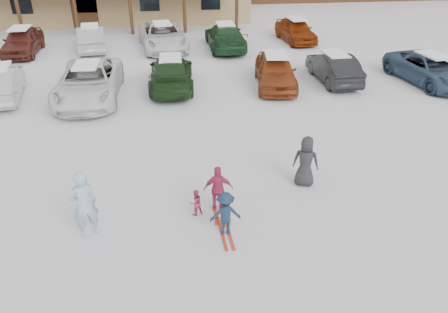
{
  "coord_description": "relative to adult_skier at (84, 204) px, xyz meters",
  "views": [
    {
      "loc": [
        -1.04,
        -10.04,
        7.16
      ],
      "look_at": [
        0.3,
        1.0,
        1.0
      ],
      "focal_mm": 35.0,
      "sensor_mm": 36.0,
      "label": 1
    }
  ],
  "objects": [
    {
      "name": "toddler_red",
      "position": [
        2.77,
        0.53,
        -0.54
      ],
      "size": [
        0.45,
        0.41,
        0.76
      ],
      "primitive_type": "imported",
      "rotation": [
        0.0,
        0.0,
        3.56
      ],
      "color": "#B7335B",
      "rests_on": "ground"
    },
    {
      "name": "parked_car_2",
      "position": [
        -1.3,
        9.68,
        -0.14
      ],
      "size": [
        2.6,
        5.62,
        1.56
      ],
      "primitive_type": "imported",
      "rotation": [
        0.0,
        0.0,
        0.0
      ],
      "color": "white",
      "rests_on": "ground"
    },
    {
      "name": "parked_car_11",
      "position": [
        5.65,
        17.19,
        -0.18
      ],
      "size": [
        2.22,
        5.19,
        1.49
      ],
      "primitive_type": "imported",
      "rotation": [
        0.0,
        0.0,
        3.17
      ],
      "color": "#194021",
      "rests_on": "ground"
    },
    {
      "name": "skis_child_navy",
      "position": [
        3.47,
        -0.39,
        -0.91
      ],
      "size": [
        0.27,
        1.41,
        0.03
      ],
      "primitive_type": "cube",
      "rotation": [
        0.0,
        0.0,
        3.19
      ],
      "color": "red",
      "rests_on": "ground"
    },
    {
      "name": "parked_car_6",
      "position": [
        14.68,
        9.85,
        -0.23
      ],
      "size": [
        3.1,
        5.3,
        1.39
      ],
      "primitive_type": "imported",
      "rotation": [
        0.0,
        0.0,
        0.17
      ],
      "color": "#354B66",
      "rests_on": "ground"
    },
    {
      "name": "child_magenta",
      "position": [
        3.4,
        0.66,
        -0.24
      ],
      "size": [
        0.82,
        0.37,
        1.37
      ],
      "primitive_type": "imported",
      "rotation": [
        0.0,
        0.0,
        3.09
      ],
      "color": "#B22B56",
      "rests_on": "ground"
    },
    {
      "name": "ground",
      "position": [
        3.41,
        0.87,
        -0.92
      ],
      "size": [
        160.0,
        160.0,
        0.0
      ],
      "primitive_type": "plane",
      "color": "white",
      "rests_on": "ground"
    },
    {
      "name": "adult_skier",
      "position": [
        0.0,
        0.0,
        0.0
      ],
      "size": [
        0.8,
        0.69,
        1.85
      ],
      "primitive_type": "imported",
      "rotation": [
        0.0,
        0.0,
        3.59
      ],
      "color": "#9ABED9",
      "rests_on": "ground"
    },
    {
      "name": "parked_car_9",
      "position": [
        -2.35,
        17.9,
        -0.21
      ],
      "size": [
        2.17,
        4.54,
        1.44
      ],
      "primitive_type": "imported",
      "rotation": [
        0.0,
        0.0,
        3.29
      ],
      "color": "#ABABB0",
      "rests_on": "ground"
    },
    {
      "name": "parked_car_8",
      "position": [
        -6.22,
        17.51,
        -0.17
      ],
      "size": [
        1.88,
        4.45,
        1.5
      ],
      "primitive_type": "imported",
      "rotation": [
        0.0,
        0.0,
        0.02
      ],
      "color": "#5B241C",
      "rests_on": "ground"
    },
    {
      "name": "parked_car_5",
      "position": [
        10.13,
        10.63,
        -0.23
      ],
      "size": [
        1.61,
        4.24,
        1.38
      ],
      "primitive_type": "imported",
      "rotation": [
        0.0,
        0.0,
        3.18
      ],
      "color": "black",
      "rests_on": "ground"
    },
    {
      "name": "child_navy",
      "position": [
        3.47,
        -0.39,
        -0.31
      ],
      "size": [
        0.81,
        0.49,
        1.23
      ],
      "primitive_type": "imported",
      "rotation": [
        0.0,
        0.0,
        3.19
      ],
      "color": "#162840",
      "rests_on": "ground"
    },
    {
      "name": "parked_car_4",
      "position": [
        7.17,
        10.31,
        -0.17
      ],
      "size": [
        2.33,
        4.64,
        1.52
      ],
      "primitive_type": "imported",
      "rotation": [
        0.0,
        0.0,
        -0.12
      ],
      "color": "#8E3C18",
      "rests_on": "ground"
    },
    {
      "name": "parked_car_12",
      "position": [
        10.35,
        18.42,
        -0.2
      ],
      "size": [
        2.14,
        4.41,
        1.45
      ],
      "primitive_type": "imported",
      "rotation": [
        0.0,
        0.0,
        0.1
      ],
      "color": "maroon",
      "rests_on": "ground"
    },
    {
      "name": "parked_car_10",
      "position": [
        1.9,
        17.65,
        -0.16
      ],
      "size": [
        3.27,
        5.81,
        1.53
      ],
      "primitive_type": "imported",
      "rotation": [
        0.0,
        0.0,
        0.14
      ],
      "color": "white",
      "rests_on": "ground"
    },
    {
      "name": "bystander_dark",
      "position": [
        6.11,
        1.65,
        -0.13
      ],
      "size": [
        0.91,
        0.76,
        1.58
      ],
      "primitive_type": "imported",
      "rotation": [
        0.0,
        0.0,
        2.75
      ],
      "color": "#252628",
      "rests_on": "ground"
    },
    {
      "name": "skis_child_magenta",
      "position": [
        3.4,
        0.66,
        -0.91
      ],
      "size": [
        0.27,
        1.41,
        0.03
      ],
      "primitive_type": "cube",
      "rotation": [
        0.0,
        0.0,
        3.09
      ],
      "color": "red",
      "rests_on": "ground"
    },
    {
      "name": "parked_car_1",
      "position": [
        -5.15,
        10.15,
        -0.21
      ],
      "size": [
        2.23,
        4.56,
        1.44
      ],
      "primitive_type": "imported",
      "rotation": [
        0.0,
        0.0,
        3.31
      ],
      "color": "#B1B2B6",
      "rests_on": "ground"
    },
    {
      "name": "parked_car_3",
      "position": [
        2.3,
        10.69,
        -0.21
      ],
      "size": [
        2.12,
        4.98,
        1.43
      ],
      "primitive_type": "imported",
      "rotation": [
        0.0,
        0.0,
        3.12
      ],
      "color": "#1A3617",
      "rests_on": "ground"
    }
  ]
}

